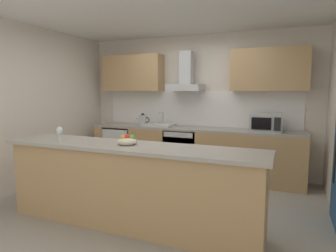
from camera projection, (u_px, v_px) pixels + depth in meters
name	position (u px, v px, depth m)	size (l,w,h in m)	color
ground	(159.00, 204.00, 4.11)	(5.40, 4.55, 0.02)	gray
ceiling	(158.00, 10.00, 3.79)	(5.40, 4.55, 0.02)	white
wall_back	(198.00, 105.00, 5.63)	(5.40, 0.12, 2.60)	silver
wall_left	(34.00, 107.00, 4.81)	(0.12, 4.55, 2.60)	silver
backsplash_tile	(197.00, 108.00, 5.58)	(3.74, 0.02, 0.66)	white
counter_back	(191.00, 152.00, 5.39)	(3.87, 0.60, 0.90)	tan
counter_island	(129.00, 185.00, 3.37)	(3.11, 0.64, 0.96)	tan
upper_cabinets	(195.00, 72.00, 5.35)	(3.82, 0.32, 0.70)	tan
oven	(183.00, 151.00, 5.42)	(0.60, 0.62, 0.80)	slate
refrigerator	(123.00, 148.00, 5.91)	(0.58, 0.60, 0.85)	white
microwave	(266.00, 123.00, 4.78)	(0.50, 0.38, 0.30)	#B7BABC
sink	(160.00, 125.00, 5.55)	(0.50, 0.40, 0.26)	silver
kettle	(143.00, 120.00, 5.63)	(0.29, 0.15, 0.24)	#B7BABC
range_hood	(186.00, 79.00, 5.38)	(0.62, 0.45, 0.72)	#B7BABC
wine_glass	(59.00, 131.00, 3.54)	(0.08, 0.08, 0.18)	silver
fruit_bowl	(127.00, 141.00, 3.32)	(0.22, 0.22, 0.13)	beige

